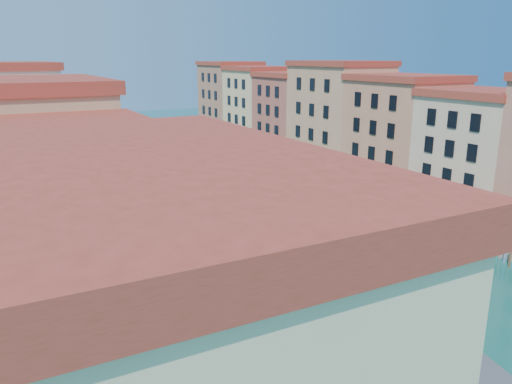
% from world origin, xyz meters
% --- Properties ---
extents(left_bank_palazzos, '(12.80, 128.40, 21.00)m').
position_xyz_m(left_bank_palazzos, '(-26.00, 64.68, 9.71)').
color(left_bank_palazzos, beige).
rests_on(left_bank_palazzos, ground).
extents(right_bank_palazzos, '(12.80, 128.40, 21.00)m').
position_xyz_m(right_bank_palazzos, '(30.00, 65.00, 9.75)').
color(right_bank_palazzos, '#9E432E').
rests_on(right_bank_palazzos, ground).
extents(quay, '(4.00, 140.00, 1.00)m').
position_xyz_m(quay, '(22.00, 65.00, 0.50)').
color(quay, gray).
rests_on(quay, ground).
extents(mooring_poles_right, '(1.44, 54.24, 3.20)m').
position_xyz_m(mooring_poles_right, '(19.10, 28.80, 1.30)').
color(mooring_poles_right, brown).
rests_on(mooring_poles_right, ground).
extents(vaporetto_far, '(4.54, 18.74, 2.78)m').
position_xyz_m(vaporetto_far, '(-7.71, 69.27, 1.25)').
color(vaporetto_far, silver).
rests_on(vaporetto_far, ground).
extents(gondola_fore, '(3.44, 11.92, 2.40)m').
position_xyz_m(gondola_fore, '(1.89, 35.67, 0.40)').
color(gondola_fore, black).
rests_on(gondola_fore, ground).
extents(gondola_far, '(4.85, 12.99, 1.88)m').
position_xyz_m(gondola_far, '(9.71, 47.45, 0.39)').
color(gondola_far, black).
rests_on(gondola_far, ground).
extents(motorboat_mid, '(4.75, 7.46, 1.48)m').
position_xyz_m(motorboat_mid, '(-1.43, 42.92, 0.58)').
color(motorboat_mid, silver).
rests_on(motorboat_mid, ground).
extents(motorboat_far, '(2.87, 7.33, 1.48)m').
position_xyz_m(motorboat_far, '(4.58, 88.01, 0.58)').
color(motorboat_far, silver).
rests_on(motorboat_far, ground).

